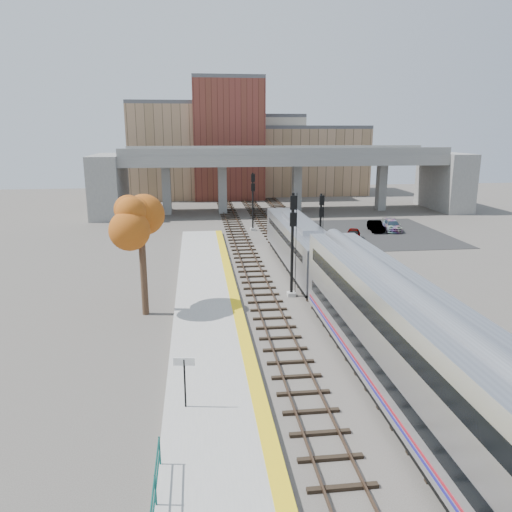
{
  "coord_description": "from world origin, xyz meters",
  "views": [
    {
      "loc": [
        -7.87,
        -27.65,
        11.89
      ],
      "look_at": [
        -3.43,
        9.05,
        2.5
      ],
      "focal_mm": 35.0,
      "sensor_mm": 36.0,
      "label": 1
    }
  ],
  "objects_px": {
    "coach": "(407,347)",
    "tree": "(141,220)",
    "signal_mast_near": "(292,245)",
    "signal_mast_far": "(253,202)",
    "signal_mast_mid": "(320,232)",
    "car_c": "(392,226)",
    "car_a": "(354,234)",
    "car_b": "(376,226)",
    "locomotive": "(300,243)"
  },
  "relations": [
    {
      "from": "signal_mast_near",
      "to": "signal_mast_mid",
      "type": "xyz_separation_m",
      "value": [
        4.1,
        8.09,
        -0.76
      ]
    },
    {
      "from": "signal_mast_near",
      "to": "car_a",
      "type": "xyz_separation_m",
      "value": [
        10.45,
        18.14,
        -3.22
      ]
    },
    {
      "from": "signal_mast_far",
      "to": "car_b",
      "type": "xyz_separation_m",
      "value": [
        14.53,
        -2.41,
        -2.76
      ]
    },
    {
      "from": "locomotive",
      "to": "car_a",
      "type": "distance_m",
      "value": 13.77
    },
    {
      "from": "coach",
      "to": "locomotive",
      "type": "bearing_deg",
      "value": 90.0
    },
    {
      "from": "car_b",
      "to": "car_a",
      "type": "bearing_deg",
      "value": -127.17
    },
    {
      "from": "car_a",
      "to": "signal_mast_near",
      "type": "bearing_deg",
      "value": -101.74
    },
    {
      "from": "signal_mast_mid",
      "to": "car_c",
      "type": "relative_size",
      "value": 1.48
    },
    {
      "from": "coach",
      "to": "car_a",
      "type": "height_order",
      "value": "coach"
    },
    {
      "from": "coach",
      "to": "signal_mast_far",
      "type": "bearing_deg",
      "value": 93.0
    },
    {
      "from": "locomotive",
      "to": "signal_mast_mid",
      "type": "xyz_separation_m",
      "value": [
        2.0,
        0.78,
        0.83
      ]
    },
    {
      "from": "coach",
      "to": "car_b",
      "type": "height_order",
      "value": "coach"
    },
    {
      "from": "coach",
      "to": "tree",
      "type": "height_order",
      "value": "tree"
    },
    {
      "from": "signal_mast_far",
      "to": "car_a",
      "type": "relative_size",
      "value": 1.93
    },
    {
      "from": "coach",
      "to": "car_a",
      "type": "xyz_separation_m",
      "value": [
        8.35,
        33.43,
        -2.14
      ]
    },
    {
      "from": "signal_mast_mid",
      "to": "signal_mast_far",
      "type": "xyz_separation_m",
      "value": [
        -4.1,
        16.71,
        0.32
      ]
    },
    {
      "from": "car_c",
      "to": "car_b",
      "type": "bearing_deg",
      "value": -167.9
    },
    {
      "from": "signal_mast_mid",
      "to": "car_a",
      "type": "relative_size",
      "value": 1.8
    },
    {
      "from": "coach",
      "to": "tree",
      "type": "bearing_deg",
      "value": 133.89
    },
    {
      "from": "locomotive",
      "to": "car_b",
      "type": "distance_m",
      "value": 19.61
    },
    {
      "from": "coach",
      "to": "tree",
      "type": "relative_size",
      "value": 2.93
    },
    {
      "from": "car_a",
      "to": "car_c",
      "type": "bearing_deg",
      "value": 53.21
    },
    {
      "from": "signal_mast_near",
      "to": "car_a",
      "type": "relative_size",
      "value": 2.11
    },
    {
      "from": "locomotive",
      "to": "signal_mast_mid",
      "type": "relative_size",
      "value": 2.94
    },
    {
      "from": "coach",
      "to": "signal_mast_near",
      "type": "distance_m",
      "value": 15.47
    },
    {
      "from": "signal_mast_near",
      "to": "signal_mast_mid",
      "type": "height_order",
      "value": "signal_mast_near"
    },
    {
      "from": "signal_mast_mid",
      "to": "signal_mast_far",
      "type": "height_order",
      "value": "signal_mast_far"
    },
    {
      "from": "car_b",
      "to": "coach",
      "type": "bearing_deg",
      "value": -101.55
    },
    {
      "from": "car_b",
      "to": "car_c",
      "type": "xyz_separation_m",
      "value": [
        2.08,
        0.07,
        0.01
      ]
    },
    {
      "from": "locomotive",
      "to": "signal_mast_far",
      "type": "distance_m",
      "value": 17.65
    },
    {
      "from": "signal_mast_mid",
      "to": "car_b",
      "type": "xyz_separation_m",
      "value": [
        10.43,
        14.3,
        -2.44
      ]
    },
    {
      "from": "signal_mast_near",
      "to": "car_a",
      "type": "distance_m",
      "value": 21.18
    },
    {
      "from": "coach",
      "to": "signal_mast_near",
      "type": "xyz_separation_m",
      "value": [
        -2.1,
        15.29,
        1.07
      ]
    },
    {
      "from": "car_c",
      "to": "coach",
      "type": "bearing_deg",
      "value": -100.93
    },
    {
      "from": "locomotive",
      "to": "car_c",
      "type": "bearing_deg",
      "value": 46.21
    },
    {
      "from": "signal_mast_far",
      "to": "car_a",
      "type": "xyz_separation_m",
      "value": [
        10.45,
        -6.66,
        -2.78
      ]
    },
    {
      "from": "signal_mast_near",
      "to": "signal_mast_far",
      "type": "height_order",
      "value": "signal_mast_near"
    },
    {
      "from": "coach",
      "to": "signal_mast_far",
      "type": "height_order",
      "value": "signal_mast_far"
    },
    {
      "from": "signal_mast_near",
      "to": "tree",
      "type": "height_order",
      "value": "tree"
    },
    {
      "from": "car_a",
      "to": "locomotive",
      "type": "bearing_deg",
      "value": -109.44
    },
    {
      "from": "tree",
      "to": "car_b",
      "type": "relative_size",
      "value": 2.25
    },
    {
      "from": "car_c",
      "to": "tree",
      "type": "bearing_deg",
      "value": -127.15
    },
    {
      "from": "car_a",
      "to": "signal_mast_mid",
      "type": "bearing_deg",
      "value": -104.09
    },
    {
      "from": "tree",
      "to": "car_c",
      "type": "relative_size",
      "value": 1.95
    },
    {
      "from": "signal_mast_mid",
      "to": "tree",
      "type": "height_order",
      "value": "tree"
    },
    {
      "from": "car_c",
      "to": "signal_mast_mid",
      "type": "bearing_deg",
      "value": -120.95
    },
    {
      "from": "signal_mast_near",
      "to": "tree",
      "type": "relative_size",
      "value": 0.89
    },
    {
      "from": "coach",
      "to": "car_b",
      "type": "bearing_deg",
      "value": 71.74
    },
    {
      "from": "tree",
      "to": "car_a",
      "type": "distance_m",
      "value": 29.75
    },
    {
      "from": "locomotive",
      "to": "tree",
      "type": "bearing_deg",
      "value": -141.88
    }
  ]
}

